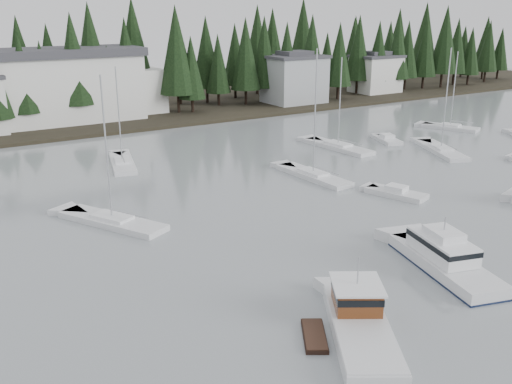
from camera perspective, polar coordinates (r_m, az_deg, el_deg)
far_shore_land at (r=108.87m, az=-18.16°, el=8.02°), size 240.00×54.00×1.00m
conifer_treeline at (r=98.38m, az=-16.53°, el=7.19°), size 200.00×22.00×20.00m
house_east_a at (r=106.11m, az=3.85°, el=11.30°), size 10.60×8.48×9.25m
house_east_b at (r=121.75m, az=11.88°, el=11.58°), size 9.54×7.42×8.25m
harbor_inn at (r=93.27m, az=-17.96°, el=10.11°), size 29.50×11.50×10.90m
lobster_boat_brown at (r=32.63m, az=10.17°, el=-12.96°), size 7.41×9.39×4.52m
cabin_cruiser_center at (r=41.34m, az=18.28°, el=-6.51°), size 5.69×10.46×4.30m
sailboat_0 at (r=66.84m, az=-13.20°, el=2.68°), size 4.75×9.76×11.64m
sailboat_2 at (r=60.53m, az=5.73°, el=1.50°), size 2.89×10.12×13.86m
sailboat_3 at (r=74.76m, az=17.99°, el=3.88°), size 6.65×10.57×13.19m
sailboat_4 at (r=89.65m, az=18.82°, el=6.03°), size 5.47×8.44×11.74m
sailboat_8 at (r=73.74m, az=8.19°, el=4.38°), size 3.41×10.73×11.93m
sailboat_9 at (r=48.92m, az=-14.16°, el=-3.03°), size 6.94×10.18×12.80m
runabout_1 at (r=56.05m, az=13.83°, el=-0.24°), size 3.88×6.14×1.42m
runabout_4 at (r=78.76m, az=12.97°, el=5.03°), size 3.84×5.74×1.42m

